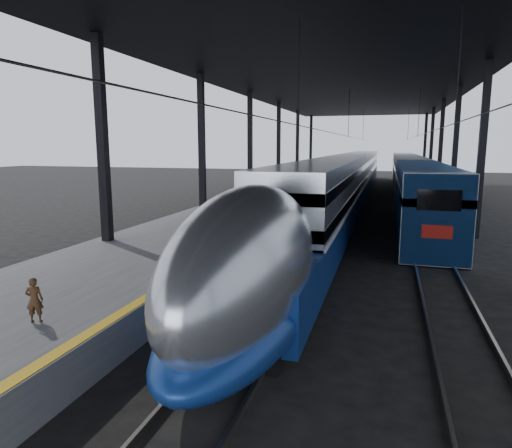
% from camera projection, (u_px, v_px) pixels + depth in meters
% --- Properties ---
extents(ground, '(160.00, 160.00, 0.00)m').
position_uv_depth(ground, '(188.00, 324.00, 12.43)').
color(ground, black).
rests_on(ground, ground).
extents(platform, '(6.00, 80.00, 1.00)m').
position_uv_depth(platform, '(261.00, 207.00, 32.24)').
color(platform, '#4C4C4F').
rests_on(platform, ground).
extents(yellow_strip, '(0.30, 80.00, 0.01)m').
position_uv_depth(yellow_strip, '(300.00, 201.00, 31.39)').
color(yellow_strip, gold).
rests_on(yellow_strip, platform).
extents(rails, '(6.52, 80.00, 0.16)m').
position_uv_depth(rails, '(377.00, 218.00, 30.12)').
color(rails, slate).
rests_on(rails, ground).
extents(canopy, '(18.00, 75.00, 9.47)m').
position_uv_depth(canopy, '(342.00, 78.00, 29.29)').
color(canopy, black).
rests_on(canopy, ground).
extents(tgv_train, '(2.82, 65.20, 4.05)m').
position_uv_depth(tgv_train, '(348.00, 182.00, 36.78)').
color(tgv_train, '#B2B5BA').
rests_on(tgv_train, ground).
extents(second_train, '(2.73, 56.05, 3.76)m').
position_uv_depth(second_train, '(409.00, 176.00, 43.57)').
color(second_train, '#164692').
rests_on(second_train, ground).
extents(child, '(0.43, 0.37, 1.01)m').
position_uv_depth(child, '(34.00, 300.00, 9.90)').
color(child, '#432916').
rests_on(child, platform).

